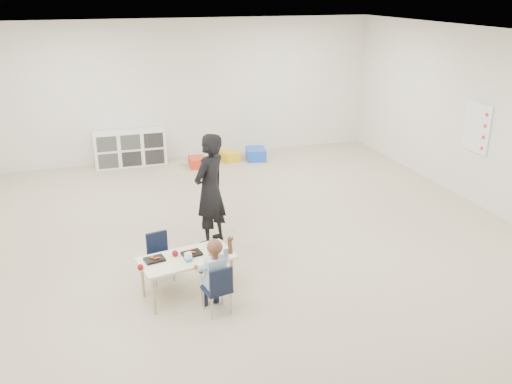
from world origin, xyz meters
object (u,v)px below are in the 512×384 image
object	(u,v)px
table	(188,276)
child	(216,275)
cubby_shelf	(130,148)
chair_near	(217,288)
adult	(210,190)

from	to	relation	value
table	child	world-z (taller)	child
child	cubby_shelf	bearing A→B (deg)	83.25
chair_near	adult	distance (m)	1.80
child	cubby_shelf	xyz separation A→B (m)	(-0.37, 5.65, -0.11)
chair_near	adult	bearing A→B (deg)	68.12
table	child	size ratio (longest dim) A/B	1.24
cubby_shelf	adult	size ratio (longest dim) A/B	0.89
child	cubby_shelf	world-z (taller)	child
adult	chair_near	bearing A→B (deg)	38.10
table	cubby_shelf	world-z (taller)	cubby_shelf
child	adult	world-z (taller)	adult
table	cubby_shelf	distance (m)	5.20
adult	table	bearing A→B (deg)	24.67
table	chair_near	world-z (taller)	chair_near
cubby_shelf	adult	xyz separation A→B (m)	(0.71, -3.95, 0.44)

